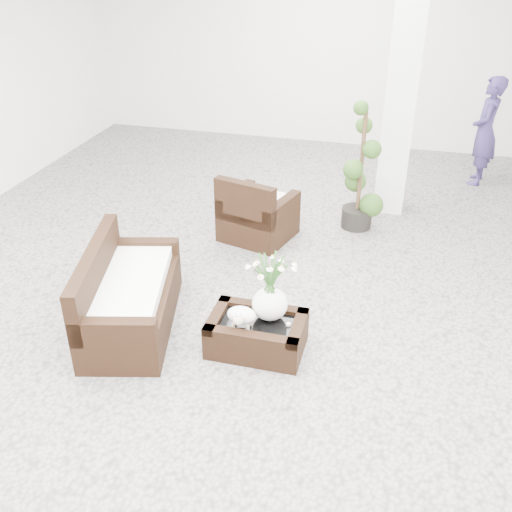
% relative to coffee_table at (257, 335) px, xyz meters
% --- Properties ---
extents(ground, '(11.00, 11.00, 0.00)m').
position_rel_coffee_table_xyz_m(ground, '(-0.19, 0.79, -0.16)').
color(ground, gray).
rests_on(ground, ground).
extents(column, '(0.40, 0.40, 3.50)m').
position_rel_coffee_table_xyz_m(column, '(1.01, 3.59, 1.59)').
color(column, white).
rests_on(column, ground).
extents(coffee_table, '(0.90, 0.60, 0.31)m').
position_rel_coffee_table_xyz_m(coffee_table, '(0.00, 0.00, 0.00)').
color(coffee_table, black).
rests_on(coffee_table, ground).
extents(sheep_figurine, '(0.28, 0.23, 0.21)m').
position_rel_coffee_table_xyz_m(sheep_figurine, '(-0.12, -0.10, 0.26)').
color(sheep_figurine, white).
rests_on(sheep_figurine, coffee_table).
extents(planter_narcissus, '(0.44, 0.44, 0.80)m').
position_rel_coffee_table_xyz_m(planter_narcissus, '(0.10, 0.10, 0.56)').
color(planter_narcissus, white).
rests_on(planter_narcissus, coffee_table).
extents(tealight, '(0.04, 0.04, 0.03)m').
position_rel_coffee_table_xyz_m(tealight, '(0.30, 0.02, 0.17)').
color(tealight, white).
rests_on(tealight, coffee_table).
extents(armchair, '(1.00, 0.98, 0.87)m').
position_rel_coffee_table_xyz_m(armchair, '(-0.58, 2.25, 0.28)').
color(armchair, black).
rests_on(armchair, ground).
extents(loveseat, '(1.15, 1.76, 0.86)m').
position_rel_coffee_table_xyz_m(loveseat, '(-1.31, 0.05, 0.28)').
color(loveseat, black).
rests_on(loveseat, ground).
extents(topiary, '(0.45, 0.45, 1.68)m').
position_rel_coffee_table_xyz_m(topiary, '(0.63, 2.88, 0.69)').
color(topiary, '#274616').
rests_on(topiary, ground).
extents(shopper, '(0.48, 0.65, 1.65)m').
position_rel_coffee_table_xyz_m(shopper, '(2.29, 4.95, 0.67)').
color(shopper, '#34285A').
rests_on(shopper, ground).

